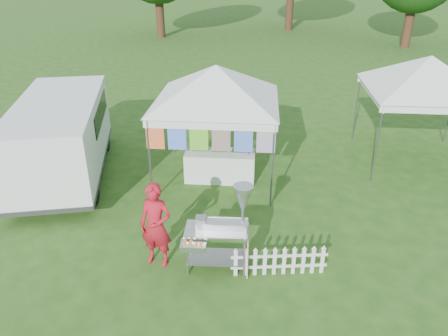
{
  "coord_description": "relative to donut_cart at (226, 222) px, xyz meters",
  "views": [
    {
      "loc": [
        1.1,
        -6.88,
        5.45
      ],
      "look_at": [
        0.34,
        1.79,
        1.1
      ],
      "focal_mm": 35.0,
      "sensor_mm": 36.0,
      "label": 1
    }
  ],
  "objects": [
    {
      "name": "display_table",
      "position": [
        -0.46,
        3.59,
        -0.65
      ],
      "size": [
        1.8,
        0.7,
        0.78
      ],
      "primitive_type": "cube",
      "color": "white",
      "rests_on": "ground"
    },
    {
      "name": "cargo_van",
      "position": [
        -4.62,
        3.61,
        0.07
      ],
      "size": [
        3.09,
        5.28,
        2.06
      ],
      "rotation": [
        0.0,
        0.0,
        0.24
      ],
      "color": "white",
      "rests_on": "ground"
    },
    {
      "name": "donut_cart",
      "position": [
        0.0,
        0.0,
        0.0
      ],
      "size": [
        1.27,
        0.9,
        1.77
      ],
      "rotation": [
        0.0,
        0.0,
        0.03
      ],
      "color": "gray",
      "rests_on": "ground"
    },
    {
      "name": "vendor",
      "position": [
        -1.33,
        0.05,
        -0.18
      ],
      "size": [
        0.69,
        0.52,
        1.71
      ],
      "primitive_type": "imported",
      "rotation": [
        0.0,
        0.0,
        -0.2
      ],
      "color": "#AE1523",
      "rests_on": "ground"
    },
    {
      "name": "ground",
      "position": [
        -0.57,
        0.27,
        -1.04
      ],
      "size": [
        120.0,
        120.0,
        0.0
      ],
      "primitive_type": "plane",
      "color": "#254E16",
      "rests_on": "ground"
    },
    {
      "name": "picket_fence",
      "position": [
        0.99,
        -0.1,
        -0.75
      ],
      "size": [
        1.79,
        0.27,
        0.56
      ],
      "rotation": [
        0.0,
        0.0,
        0.14
      ],
      "color": "white",
      "rests_on": "ground"
    },
    {
      "name": "canopy_main",
      "position": [
        -0.57,
        3.77,
        1.95
      ],
      "size": [
        4.24,
        4.24,
        3.45
      ],
      "color": "#59595E",
      "rests_on": "ground"
    },
    {
      "name": "canopy_right",
      "position": [
        4.93,
        5.27,
        1.95
      ],
      "size": [
        4.24,
        4.24,
        3.45
      ],
      "color": "#59595E",
      "rests_on": "ground"
    }
  ]
}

